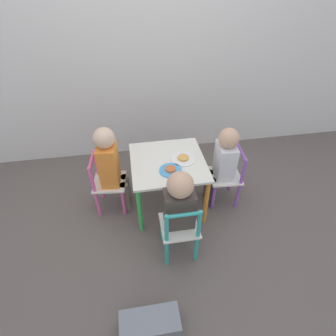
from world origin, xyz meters
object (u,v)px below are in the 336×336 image
object	(u,v)px
chair_purple	(227,177)
plate_front	(171,170)
child_front	(179,205)
child_right	(223,161)
kids_table	(168,168)
child_left	(111,164)
chair_pink	(107,184)
chair_teal	(180,230)
plate_right	(183,159)
storage_bin	(150,325)

from	to	relation	value
chair_purple	plate_front	bearing A→B (deg)	-76.32
child_front	child_right	bearing A→B (deg)	-136.79
kids_table	child_left	size ratio (longest dim) A/B	0.74
child_right	plate_front	distance (m)	0.46
chair_pink	plate_front	size ratio (longest dim) A/B	3.06
child_right	child_left	bearing A→B (deg)	-90.97
chair_teal	chair_pink	size ratio (longest dim) A/B	1.00
plate_front	chair_purple	bearing A→B (deg)	9.95
chair_pink	child_left	size ratio (longest dim) A/B	0.67
child_left	chair_purple	bearing A→B (deg)	-88.97
plate_right	child_front	bearing A→B (deg)	-105.32
child_right	plate_right	xyz separation A→B (m)	(-0.32, 0.03, 0.04)
child_right	plate_front	bearing A→B (deg)	-74.50
plate_right	chair_purple	bearing A→B (deg)	-4.91
chair_teal	chair_pink	xyz separation A→B (m)	(-0.51, 0.56, 0.00)
kids_table	chair_pink	distance (m)	0.53
chair_teal	chair_purple	bearing A→B (deg)	-136.83
chair_pink	kids_table	bearing A→B (deg)	-90.00
child_right	plate_right	bearing A→B (deg)	-91.40
kids_table	chair_purple	bearing A→B (deg)	-3.73
kids_table	chair_teal	xyz separation A→B (m)	(-0.00, -0.51, -0.14)
chair_teal	child_right	world-z (taller)	child_right
storage_bin	chair_teal	bearing A→B (deg)	61.54
chair_purple	child_front	distance (m)	0.68
child_front	child_right	world-z (taller)	child_right
chair_purple	plate_front	size ratio (longest dim) A/B	3.06
chair_teal	plate_front	distance (m)	0.45
kids_table	storage_bin	size ratio (longest dim) A/B	1.69
chair_teal	chair_purple	size ratio (longest dim) A/B	1.00
chair_purple	child_right	world-z (taller)	child_right
child_left	chair_pink	bearing A→B (deg)	90.00
child_right	child_left	size ratio (longest dim) A/B	0.94
child_left	child_front	bearing A→B (deg)	-132.15
chair_pink	storage_bin	bearing A→B (deg)	-161.79
kids_table	child_left	distance (m)	0.45
child_front	child_right	size ratio (longest dim) A/B	0.99
child_left	plate_front	distance (m)	0.48
child_front	plate_right	world-z (taller)	child_front
plate_front	child_front	bearing A→B (deg)	-90.10
storage_bin	chair_pink	bearing A→B (deg)	102.54
chair_pink	chair_teal	bearing A→B (deg)	-132.20
kids_table	chair_teal	bearing A→B (deg)	-90.07
child_left	storage_bin	size ratio (longest dim) A/B	2.27
chair_teal	child_right	bearing A→B (deg)	-132.92
plate_front	storage_bin	world-z (taller)	plate_front
child_front	plate_front	bearing A→B (deg)	-90.03
plate_front	plate_right	bearing A→B (deg)	45.00
chair_teal	child_left	bearing A→B (deg)	-51.05
chair_pink	plate_front	world-z (taller)	chair_pink
child_front	plate_right	distance (m)	0.47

